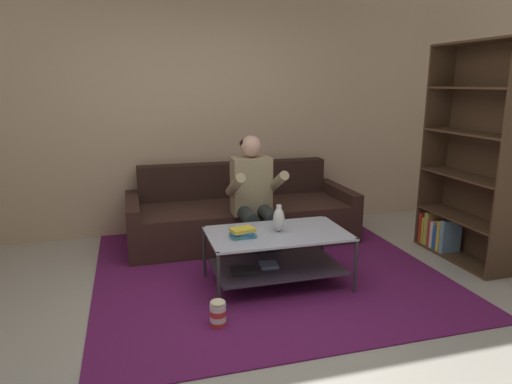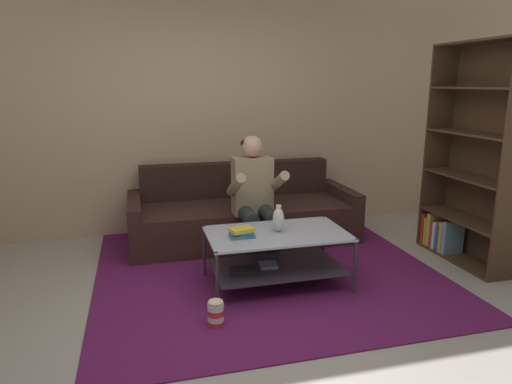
# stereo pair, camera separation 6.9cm
# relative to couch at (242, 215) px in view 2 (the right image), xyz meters

# --- Properties ---
(ground) EXTENTS (16.80, 16.80, 0.00)m
(ground) POSITION_rel_couch_xyz_m (-0.32, -1.91, -0.27)
(ground) COLOR #AFA99C
(back_partition) EXTENTS (8.40, 0.12, 2.90)m
(back_partition) POSITION_rel_couch_xyz_m (-0.32, 0.55, 1.18)
(back_partition) COLOR tan
(back_partition) RESTS_ON ground
(couch) EXTENTS (2.40, 0.93, 0.80)m
(couch) POSITION_rel_couch_xyz_m (0.00, 0.00, 0.00)
(couch) COLOR #341F1A
(couch) RESTS_ON ground
(person_seated_center) EXTENTS (0.50, 0.58, 1.19)m
(person_seated_center) POSITION_rel_couch_xyz_m (-0.00, -0.54, 0.37)
(person_seated_center) COLOR #262B29
(person_seated_center) RESTS_ON ground
(coffee_table) EXTENTS (1.16, 0.67, 0.47)m
(coffee_table) POSITION_rel_couch_xyz_m (-0.00, -1.23, 0.04)
(coffee_table) COLOR #ABB2C5
(coffee_table) RESTS_ON ground
(area_rug) EXTENTS (3.00, 3.18, 0.01)m
(area_rug) POSITION_rel_couch_xyz_m (0.00, -0.74, -0.26)
(area_rug) COLOR #5F1850
(area_rug) RESTS_ON ground
(vase) EXTENTS (0.10, 0.10, 0.23)m
(vase) POSITION_rel_couch_xyz_m (0.03, -1.21, 0.31)
(vase) COLOR silver
(vase) RESTS_ON coffee_table
(book_stack) EXTENTS (0.21, 0.18, 0.08)m
(book_stack) POSITION_rel_couch_xyz_m (-0.30, -1.26, 0.24)
(book_stack) COLOR teal
(book_stack) RESTS_ON coffee_table
(bookshelf) EXTENTS (0.32, 1.04, 2.04)m
(bookshelf) POSITION_rel_couch_xyz_m (1.98, -1.08, 0.59)
(bookshelf) COLOR #483120
(bookshelf) RESTS_ON ground
(popcorn_tub) EXTENTS (0.12, 0.12, 0.20)m
(popcorn_tub) POSITION_rel_couch_xyz_m (-0.60, -1.77, -0.17)
(popcorn_tub) COLOR red
(popcorn_tub) RESTS_ON ground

